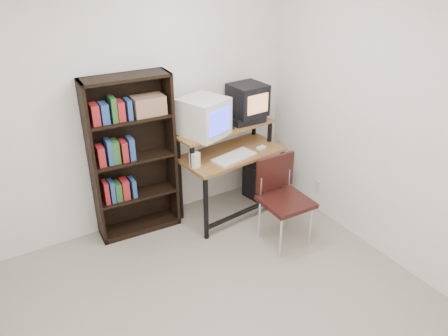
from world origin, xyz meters
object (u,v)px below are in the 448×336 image
pc_tower (261,184)px  crt_monitor (204,117)px  bookshelf (132,155)px  computer_desk (231,157)px  crt_tv (248,100)px  school_chair (282,192)px

pc_tower → crt_monitor: bearing=168.3°
pc_tower → bookshelf: (-1.44, 0.22, 0.64)m
computer_desk → bookshelf: 1.04m
bookshelf → crt_monitor: bearing=-11.0°
computer_desk → pc_tower: (0.44, 0.02, -0.47)m
crt_monitor → crt_tv: (0.58, 0.09, 0.05)m
crt_monitor → bookshelf: size_ratio=0.32×
crt_monitor → pc_tower: crt_monitor is taller
computer_desk → school_chair: 0.72m
computer_desk → crt_monitor: (-0.28, 0.06, 0.48)m
crt_tv → bookshelf: size_ratio=0.23×
crt_monitor → bookshelf: bookshelf is taller
computer_desk → pc_tower: bearing=-3.9°
crt_tv → pc_tower: (0.14, -0.13, -1.01)m
school_chair → bookshelf: bearing=142.2°
crt_monitor → computer_desk: bearing=-31.7°
computer_desk → bookshelf: (-1.00, 0.24, 0.17)m
school_chair → bookshelf: size_ratio=0.54×
pc_tower → school_chair: school_chair is taller
pc_tower → school_chair: bearing=-120.7°
crt_tv → crt_monitor: bearing=-175.1°
crt_tv → school_chair: size_ratio=0.42×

